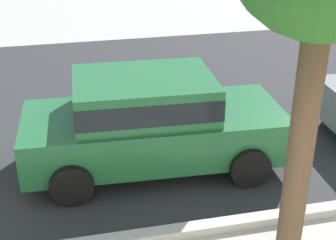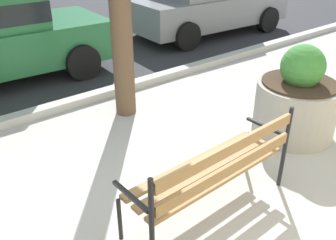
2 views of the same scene
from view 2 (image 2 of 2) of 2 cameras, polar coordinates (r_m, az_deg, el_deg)
The scene contains 5 objects.
ground_plane at distance 3.77m, azimuth 1.97°, elevation -14.17°, with size 80.00×80.00×0.00m, color #ADA8A0.
curb_stone at distance 5.87m, azimuth -16.54°, elevation 2.08°, with size 60.00×0.20×0.12m, color #B2AFA8.
park_bench at distance 3.45m, azimuth 7.42°, elevation -7.41°, with size 1.82×0.59×0.95m.
concrete_planter at distance 5.09m, azimuth 19.31°, elevation 2.67°, with size 1.06×1.06×1.24m.
parked_car_grey at distance 9.67m, azimuth 5.99°, elevation 18.08°, with size 4.17×2.07×1.56m.
Camera 2 is at (-1.82, -2.10, 2.55)m, focal length 39.23 mm.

